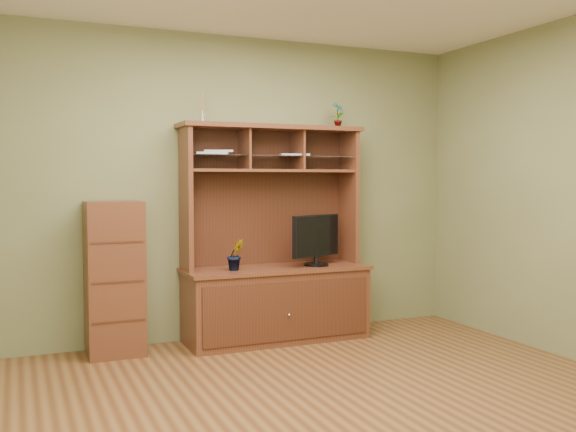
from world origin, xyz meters
TOP-DOWN VIEW (x-y plane):
  - room at (0.00, 0.00)m, footprint 4.54×4.04m
  - media_hutch at (0.33, 1.73)m, footprint 1.66×0.61m
  - monitor at (0.70, 1.65)m, footprint 0.55×0.27m
  - orchid_plant at (-0.06, 1.65)m, footprint 0.15×0.13m
  - top_plant at (0.99, 1.80)m, footprint 0.15×0.12m
  - reed_diffuser at (-0.30, 1.80)m, footprint 0.05×0.05m
  - magazines at (0.05, 1.80)m, footprint 1.07×0.26m
  - side_cabinet at (-1.05, 1.78)m, footprint 0.45×0.41m

SIDE VIEW (x-z plane):
  - media_hutch at x=0.33m, z-range -0.43..1.47m
  - side_cabinet at x=-1.05m, z-range 0.00..1.25m
  - orchid_plant at x=-0.06m, z-range 0.65..0.92m
  - monitor at x=0.70m, z-range 0.66..1.12m
  - room at x=0.00m, z-range -0.02..2.72m
  - magazines at x=0.05m, z-range 1.63..1.67m
  - reed_diffuser at x=-0.30m, z-range 1.87..2.14m
  - top_plant at x=0.99m, z-range 1.90..2.14m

